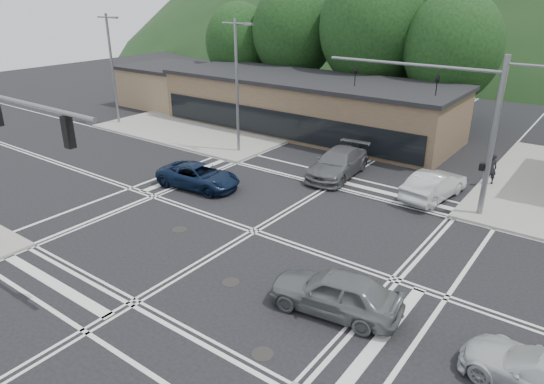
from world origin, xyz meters
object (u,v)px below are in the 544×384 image
Objects in this scene: car_grey_center at (335,292)px; car_northbound at (338,163)px; pedestrian at (491,169)px; car_queue_a at (434,185)px; car_blue_west at (199,176)px; car_queue_b at (422,132)px.

car_northbound reaches higher than car_grey_center.
pedestrian reaches higher than car_northbound.
car_northbound is (-6.00, 0.01, 0.04)m from car_queue_a.
car_grey_center reaches higher than car_queue_a.
car_blue_west is 17.03m from pedestrian.
pedestrian is at bearing -109.51° from car_queue_a.
car_blue_west is 1.12× the size of car_queue_b.
pedestrian is at bearing 20.21° from car_northbound.
car_northbound is (5.59, 6.49, 0.13)m from car_blue_west.
car_grey_center reaches higher than car_blue_west.
pedestrian is at bearing 128.73° from car_queue_b.
pedestrian is at bearing -60.14° from car_blue_west.
car_grey_center is 0.99× the size of car_queue_a.
car_queue_a is 2.57× the size of pedestrian.
car_blue_west is 0.88× the size of car_northbound.
car_northbound is at bearing 8.31° from car_queue_a.
car_blue_west is 18.14m from car_queue_b.
car_blue_west is at bearing -123.67° from car_grey_center.
car_queue_a is 0.84× the size of car_northbound.
pedestrian reaches higher than car_queue_a.
car_queue_b is 9.15m from pedestrian.
car_northbound is at bearing 75.10° from car_queue_b.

